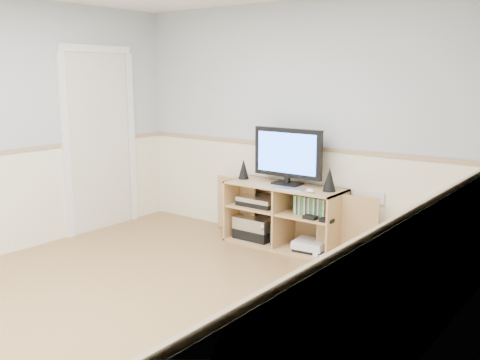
# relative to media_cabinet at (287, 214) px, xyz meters

# --- Properties ---
(room) EXTENTS (4.04, 4.54, 2.54)m
(room) POSITION_rel_media_cabinet_xyz_m (-0.15, -1.92, 0.88)
(room) COLOR #A47D49
(room) RESTS_ON ground
(media_cabinet) EXTENTS (1.96, 0.47, 0.65)m
(media_cabinet) POSITION_rel_media_cabinet_xyz_m (0.00, 0.00, 0.00)
(media_cabinet) COLOR tan
(media_cabinet) RESTS_ON floor
(monitor) EXTENTS (0.78, 0.18, 0.58)m
(monitor) POSITION_rel_media_cabinet_xyz_m (0.00, -0.01, 0.63)
(monitor) COLOR black
(monitor) RESTS_ON media_cabinet
(speaker_left) EXTENTS (0.12, 0.12, 0.21)m
(speaker_left) POSITION_rel_media_cabinet_xyz_m (-0.54, -0.04, 0.43)
(speaker_left) COLOR black
(speaker_left) RESTS_ON media_cabinet
(speaker_right) EXTENTS (0.13, 0.13, 0.23)m
(speaker_right) POSITION_rel_media_cabinet_xyz_m (0.50, -0.04, 0.44)
(speaker_right) COLOR black
(speaker_right) RESTS_ON media_cabinet
(keyboard) EXTENTS (0.31, 0.17, 0.01)m
(keyboard) POSITION_rel_media_cabinet_xyz_m (0.14, -0.20, 0.32)
(keyboard) COLOR silver
(keyboard) RESTS_ON media_cabinet
(mouse) EXTENTS (0.11, 0.10, 0.04)m
(mouse) POSITION_rel_media_cabinet_xyz_m (0.38, -0.20, 0.34)
(mouse) COLOR white
(mouse) RESTS_ON media_cabinet
(av_components) EXTENTS (0.51, 0.31, 0.47)m
(av_components) POSITION_rel_media_cabinet_xyz_m (-0.34, -0.06, -0.11)
(av_components) COLOR black
(av_components) RESTS_ON media_cabinet
(game_consoles) EXTENTS (0.45, 0.30, 0.11)m
(game_consoles) POSITION_rel_media_cabinet_xyz_m (0.32, -0.07, -0.26)
(game_consoles) COLOR white
(game_consoles) RESTS_ON media_cabinet
(game_cases) EXTENTS (0.34, 0.14, 0.19)m
(game_cases) POSITION_rel_media_cabinet_xyz_m (0.33, -0.08, 0.15)
(game_cases) COLOR #3F8C3F
(game_cases) RESTS_ON media_cabinet
(wall_outlet) EXTENTS (0.12, 0.03, 0.12)m
(wall_outlet) POSITION_rel_media_cabinet_xyz_m (0.91, 0.19, 0.27)
(wall_outlet) COLOR white
(wall_outlet) RESTS_ON wall_back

